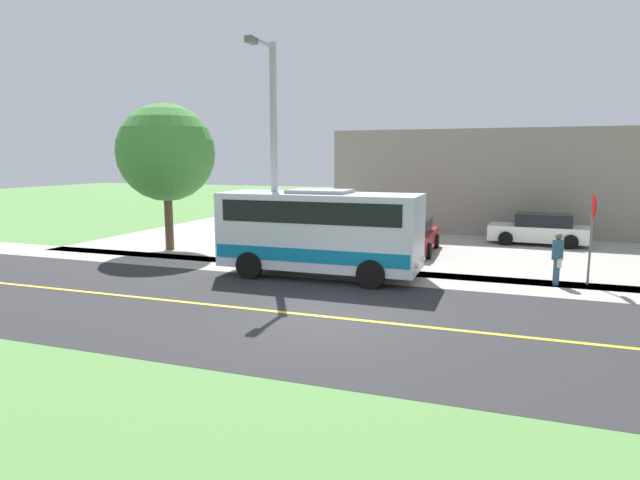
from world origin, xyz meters
name	(u,v)px	position (x,y,z in m)	size (l,w,h in m)	color
ground_plane	(328,317)	(0.00, 0.00, 0.00)	(120.00, 120.00, 0.00)	#548442
road_surface	(328,317)	(0.00, 0.00, 0.00)	(8.00, 100.00, 0.01)	#28282B
sidewalk	(377,275)	(-5.20, 0.00, 0.00)	(2.40, 100.00, 0.01)	#9E9991
parking_lot_surface	(480,248)	(-12.40, 3.00, 0.00)	(14.00, 36.00, 0.01)	#9E9991
road_centre_line	(328,317)	(0.00, 0.00, 0.01)	(0.16, 100.00, 0.00)	gold
shuttle_bus_front	(320,229)	(-4.47, -1.80, 1.62)	(2.58, 6.82, 2.94)	silver
pedestrian_with_bags	(557,257)	(-5.79, 5.69, 0.90)	(0.72, 0.34, 1.67)	#335972
stop_sign	(592,223)	(-6.10, 6.65, 1.96)	(0.76, 0.07, 2.88)	slate
street_light_pole	(272,147)	(-4.88, -3.71, 4.35)	(1.97, 0.24, 7.89)	#9E9EA3
parked_car_near	(411,236)	(-10.20, 0.28, 0.69)	(4.43, 2.08, 1.45)	#A51E1E
parked_car_far	(540,230)	(-14.35, 5.54, 0.69)	(2.22, 4.50, 1.45)	white
tree_curbside	(166,153)	(-7.40, -9.89, 4.21)	(4.18, 4.18, 6.31)	brown
commercial_building	(532,180)	(-21.40, 5.33, 2.75)	(10.00, 21.07, 5.49)	gray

